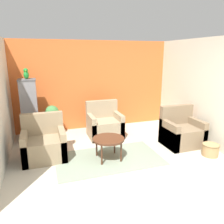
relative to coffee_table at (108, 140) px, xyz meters
name	(u,v)px	position (x,y,z in m)	size (l,w,h in m)	color
ground_plane	(143,188)	(0.24, -1.15, -0.42)	(20.00, 20.00, 0.00)	beige
wall_back_accent	(94,85)	(0.24, 2.15, 0.83)	(4.53, 0.06, 2.48)	orange
wall_right	(197,90)	(2.47, 0.49, 0.83)	(0.06, 3.27, 2.48)	beige
area_rug	(109,159)	(0.00, 0.00, -0.41)	(2.16, 1.23, 0.01)	gray
coffee_table	(108,140)	(0.00, 0.00, 0.00)	(0.65, 0.65, 0.46)	#472819
armchair_left	(44,145)	(-1.25, 0.46, -0.11)	(0.85, 0.73, 0.92)	#8E7A5B
armchair_right	(181,133)	(1.87, 0.17, -0.11)	(0.85, 0.73, 0.92)	#7A664C
armchair_middle	(104,125)	(0.29, 1.29, -0.11)	(0.85, 0.73, 0.92)	#9E896B
birdcage	(30,112)	(-1.53, 1.64, 0.32)	(0.53, 0.53, 1.54)	#555559
parrot	(26,74)	(-1.53, 1.64, 1.24)	(0.12, 0.22, 0.26)	#1E842D
potted_plant	(52,116)	(-1.00, 1.77, 0.12)	(0.40, 0.36, 0.82)	beige
wicker_basket	(210,149)	(2.12, -0.53, -0.28)	(0.35, 0.35, 0.26)	#A37F51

